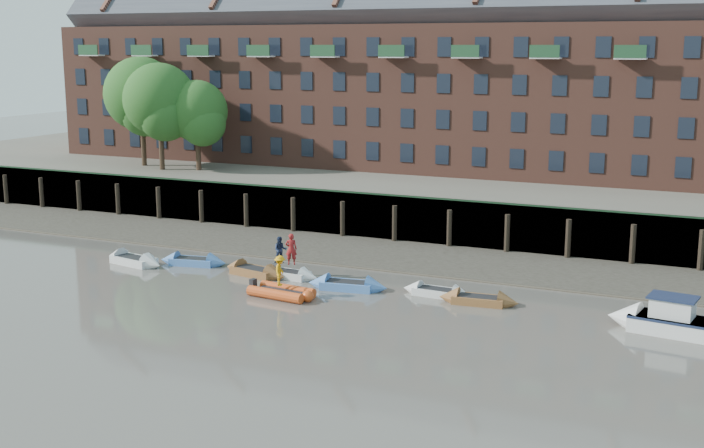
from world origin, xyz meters
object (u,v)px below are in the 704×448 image
Objects in this scene: rowboat_1 at (193,261)px; person_rower_a at (291,249)px; motor_launch at (659,319)px; person_rib_crew at (280,271)px; rowboat_4 at (347,285)px; rowboat_6 at (478,300)px; rowboat_5 at (437,292)px; rowboat_3 at (288,274)px; rowboat_2 at (255,272)px; rowboat_0 at (134,260)px; rib_tender at (284,292)px; person_rower_b at (280,250)px.

rowboat_1 is 2.41× the size of person_rower_a.
person_rib_crew is at bearing 14.36° from motor_launch.
rowboat_1 is at bearing -25.05° from person_rower_a.
rowboat_4 is 2.83× the size of person_rib_crew.
person_rib_crew is at bearing 85.73° from person_rower_a.
person_rib_crew is (1.30, -3.75, -0.29)m from person_rower_a.
rowboat_5 is at bearing 161.49° from rowboat_6.
rowboat_3 is 0.88× the size of rowboat_4.
rowboat_6 is at bearing 10.27° from rowboat_2.
rowboat_0 is 1.26× the size of rib_tender.
rowboat_6 is 1.13× the size of rib_tender.
motor_launch is at bearing 8.56° from rowboat_2.
rowboat_4 is at bearing -41.82° from person_rower_b.
rowboat_0 is 3.02× the size of person_rower_b.
rowboat_3 is at bearing 121.93° from rib_tender.
rowboat_0 is at bearing -163.51° from rowboat_2.
rib_tender is at bearing -60.05° from rowboat_3.
rowboat_4 is 5.12m from rowboat_5.
rowboat_6 reaches higher than rowboat_3.
rowboat_0 is 12.24m from person_rib_crew.
person_rower_b is at bearing 28.38° from rowboat_2.
rowboat_1 is 2.69× the size of person_rib_crew.
person_rib_crew reaches higher than rowboat_5.
rowboat_2 is 11.40m from rowboat_5.
rowboat_2 is 0.99× the size of rowboat_4.
rowboat_3 is (2.05, 0.35, -0.02)m from rowboat_2.
rowboat_0 is 22.26m from rowboat_6.
rib_tender is 4.71m from person_rower_b.
rib_tender is (-10.08, -3.16, 0.07)m from rowboat_6.
motor_launch is at bearing 0.66° from rowboat_3.
rowboat_1 is (3.51, 1.39, -0.02)m from rowboat_0.
motor_launch is at bearing -4.09° from rowboat_5.
rowboat_3 is 1.08× the size of rib_tender.
rowboat_5 is 8.44m from rib_tender.
rib_tender is at bearing -1.31° from rowboat_0.
rib_tender is 19.44m from motor_launch.
person_rower_a is (-4.09, 0.98, 1.51)m from rowboat_4.
rowboat_5 is at bearing 12.95° from rowboat_2.
rowboat_6 is at bearing 153.08° from person_rower_a.
person_rower_a is at bearing -31.62° from person_rower_b.
rowboat_1 is at bearing 4.40° from motor_launch.
rowboat_0 reaches higher than rowboat_2.
rowboat_1 is 7.25m from person_rower_a.
rowboat_3 is 1.03× the size of rowboat_5.
rowboat_3 is 2.60× the size of person_rower_b.
person_rower_a is at bearing -177.83° from rowboat_5.
person_rib_crew reaches higher than rowboat_3.
person_rower_a is at bearing 28.50° from rowboat_3.
rowboat_4 is 1.09× the size of rowboat_6.
motor_launch reaches higher than rowboat_6.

